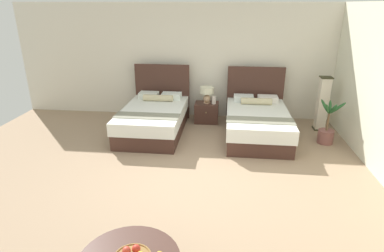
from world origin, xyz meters
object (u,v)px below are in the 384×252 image
bed_near_corner (257,122)px  table_lamp (207,93)px  vase (214,100)px  bed_near_window (154,118)px  nightstand (207,112)px  floor_lamp_corner (322,104)px  potted_palm (326,131)px

bed_near_corner → table_lamp: size_ratio=5.55×
table_lamp → vase: bearing=-19.3°
bed_near_window → nightstand: bed_near_window is taller
bed_near_window → floor_lamp_corner: (3.76, 0.55, 0.28)m
potted_palm → bed_near_window: bearing=176.3°
bed_near_corner → potted_palm: 1.43m
nightstand → vase: 0.38m
table_lamp → potted_palm: potted_palm is taller
bed_near_window → vase: bearing=28.9°
bed_near_window → vase: size_ratio=12.01×
bed_near_window → table_lamp: size_ratio=5.58×
vase → table_lamp: bearing=160.7°
table_lamp → potted_palm: size_ratio=0.42×
bed_near_corner → bed_near_window: bearing=180.0°
bed_near_corner → table_lamp: (-1.15, 0.78, 0.41)m
bed_near_window → bed_near_corner: bearing=-0.0°
bed_near_window → vase: (1.30, 0.72, 0.24)m
bed_near_window → potted_palm: 3.70m
bed_near_window → table_lamp: bed_near_window is taller
table_lamp → bed_near_corner: bearing=-34.3°
table_lamp → floor_lamp_corner: size_ratio=0.32×
bed_near_corner → nightstand: (-1.15, 0.76, -0.09)m
bed_near_window → table_lamp: (1.13, 0.78, 0.41)m
table_lamp → floor_lamp_corner: floor_lamp_corner is taller
potted_palm → nightstand: bearing=158.6°
bed_near_window → table_lamp: bearing=34.5°
bed_near_window → nightstand: (1.13, 0.76, -0.09)m
table_lamp → vase: 0.25m
nightstand → floor_lamp_corner: bearing=-4.6°
bed_near_corner → potted_palm: bed_near_corner is taller
bed_near_window → nightstand: 1.37m
bed_near_window → floor_lamp_corner: bearing=8.3°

